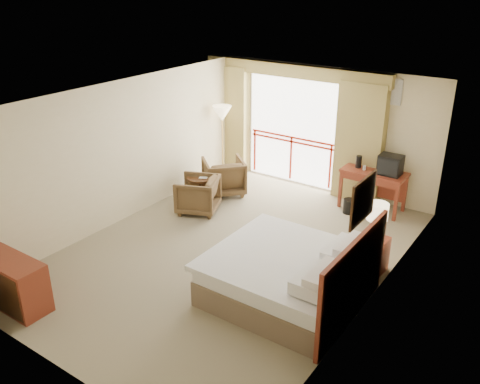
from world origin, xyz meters
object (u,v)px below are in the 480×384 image
Objects in this scene: armchair_far at (224,193)px; armchair_near at (198,211)px; wastebasket at (349,206)px; dresser at (13,283)px; desk at (375,179)px; tv at (390,165)px; bed at (290,276)px; nightstand at (371,255)px; floor_lamp at (222,116)px; side_table at (200,186)px; table_lamp at (378,212)px.

armchair_near is (0.12, -1.04, 0.00)m from armchair_far.
dresser reaches higher than wastebasket.
desk is 0.49m from tv.
bed is 7.18× the size of wastebasket.
nightstand is 3.75m from armchair_near.
bed reaches higher than nightstand.
nightstand is 4.05m from armchair_far.
tv is at bearing 4.54° from floor_lamp.
bed is 1.55m from nightstand.
floor_lamp is (-0.52, 1.48, 1.06)m from side_table.
armchair_near is at bearing 178.10° from table_lamp.
bed reaches higher than wastebasket.
armchair_far is at bearing 163.12° from table_lamp.
floor_lamp is at bearing 138.00° from bed.
wastebasket is at bearing 123.32° from table_lamp.
table_lamp is at bearing -81.12° from tv.
bed reaches higher than armchair_far.
wastebasket is 3.05m from armchair_near.
dresser is at bearing -135.22° from table_lamp.
armchair_near is at bearing -68.72° from floor_lamp.
armchair_near is (-2.85, -2.16, -0.64)m from desk.
dresser is at bearing -84.76° from floor_lamp.
tv is at bearing 87.89° from bed.
tv is 1.48× the size of wastebasket.
dresser reaches higher than armchair_far.
bed is 3.71m from tv.
armchair_far is at bearing -52.12° from floor_lamp.
tv is (0.13, 3.65, 0.65)m from bed.
nightstand is at bearing -90.00° from table_lamp.
floor_lamp reaches higher than tv.
armchair_near is (-3.73, 0.17, -0.30)m from nightstand.
side_table is (-3.03, -1.85, -0.23)m from desk.
tv is (0.30, -0.06, 0.38)m from desk.
floor_lamp reaches higher than armchair_far.
tv is at bearing 108.33° from nightstand.
desk is at bearing 114.66° from nightstand.
floor_lamp is (-4.43, 1.92, 0.43)m from table_lamp.
bed is at bearing 39.44° from dresser.
table_lamp reaches higher than bed.
dresser is at bearing -25.62° from armchair_near.
bed is 3.66× the size of table_lamp.
nightstand is at bearing -7.03° from side_table.
floor_lamp reaches higher than armchair_near.
dresser is at bearing -115.71° from wastebasket.
tv is at bearing 63.36° from dresser.
nightstand is 5.46m from dresser.
tv reaches higher than nightstand.
tv is at bearing 149.35° from armchair_far.
side_table is (-3.19, 1.86, 0.03)m from bed.
desk is 3.23m from armchair_far.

